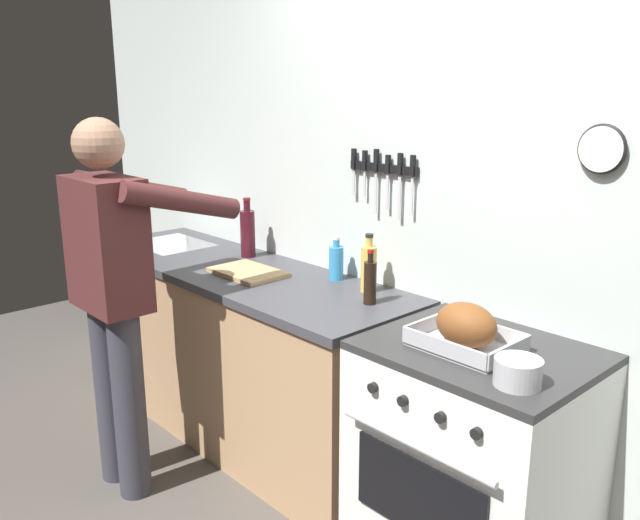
{
  "coord_description": "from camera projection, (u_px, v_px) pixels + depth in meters",
  "views": [
    {
      "loc": [
        1.4,
        -0.87,
        1.78
      ],
      "look_at": [
        -0.45,
        0.85,
        1.11
      ],
      "focal_mm": 36.95,
      "sensor_mm": 36.0,
      "label": 1
    }
  ],
  "objects": [
    {
      "name": "wall_back",
      "position": [
        492.0,
        212.0,
        2.57
      ],
      "size": [
        6.0,
        0.13,
        2.6
      ],
      "color": "silver",
      "rests_on": "ground"
    },
    {
      "name": "counter_block",
      "position": [
        240.0,
        349.0,
        3.41
      ],
      "size": [
        2.03,
        0.65,
        0.9
      ],
      "color": "tan",
      "rests_on": "ground"
    },
    {
      "name": "stove",
      "position": [
        473.0,
        463.0,
        2.4
      ],
      "size": [
        0.76,
        0.67,
        0.9
      ],
      "color": "white",
      "rests_on": "ground"
    },
    {
      "name": "person_cook",
      "position": [
        115.0,
        286.0,
        2.81
      ],
      "size": [
        0.51,
        0.63,
        1.66
      ],
      "rotation": [
        0.0,
        0.0,
        1.37
      ],
      "color": "#383842",
      "rests_on": "ground"
    },
    {
      "name": "roasting_pan",
      "position": [
        466.0,
        329.0,
        2.25
      ],
      "size": [
        0.35,
        0.26,
        0.16
      ],
      "color": "#B7B7BC",
      "rests_on": "stove"
    },
    {
      "name": "saucepan",
      "position": [
        518.0,
        372.0,
        1.99
      ],
      "size": [
        0.15,
        0.15,
        0.09
      ],
      "color": "#B7B7BC",
      "rests_on": "stove"
    },
    {
      "name": "cutting_board",
      "position": [
        248.0,
        272.0,
        3.17
      ],
      "size": [
        0.36,
        0.24,
        0.02
      ],
      "primitive_type": "cube",
      "color": "tan",
      "rests_on": "counter_block"
    },
    {
      "name": "bottle_cooking_oil",
      "position": [
        369.0,
        268.0,
        2.88
      ],
      "size": [
        0.07,
        0.07,
        0.26
      ],
      "color": "gold",
      "rests_on": "counter_block"
    },
    {
      "name": "bottle_soy_sauce",
      "position": [
        370.0,
        281.0,
        2.72
      ],
      "size": [
        0.05,
        0.05,
        0.23
      ],
      "color": "black",
      "rests_on": "counter_block"
    },
    {
      "name": "bottle_wine_red",
      "position": [
        248.0,
        232.0,
        3.46
      ],
      "size": [
        0.08,
        0.08,
        0.31
      ],
      "color": "#47141E",
      "rests_on": "counter_block"
    },
    {
      "name": "bottle_dish_soap",
      "position": [
        336.0,
        262.0,
        3.06
      ],
      "size": [
        0.07,
        0.07,
        0.21
      ],
      "color": "#338CCC",
      "rests_on": "counter_block"
    }
  ]
}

